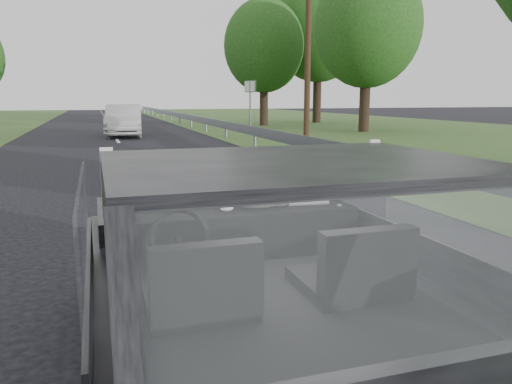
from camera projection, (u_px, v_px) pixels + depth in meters
subject_car at (264, 282)px, 2.71m from camera, size 1.80×4.00×1.45m
dashboard at (233, 231)px, 3.27m from camera, size 1.58×0.45×0.30m
driver_seat at (202, 281)px, 2.29m from camera, size 0.50×0.72×0.42m
passenger_seat at (356, 264)px, 2.53m from camera, size 0.50×0.72×0.42m
steering_wheel at (180, 238)px, 2.87m from camera, size 0.36×0.36×0.04m
cat at (259, 195)px, 3.25m from camera, size 0.59×0.19×0.26m
guardrail at (296, 140)px, 13.39m from camera, size 0.05×90.00×0.32m
other_car at (124, 120)px, 22.14m from camera, size 2.06×4.42×1.41m
highway_sign at (250, 105)px, 26.25m from camera, size 0.39×1.02×2.58m
utility_pole at (308, 47)px, 19.58m from camera, size 0.30×0.30×7.32m
tree_1 at (367, 51)px, 24.34m from camera, size 6.14×6.14×7.90m
tree_2 at (264, 65)px, 29.87m from camera, size 6.32×6.32×7.26m
tree_3 at (318, 47)px, 33.10m from camera, size 8.69×8.69×9.92m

